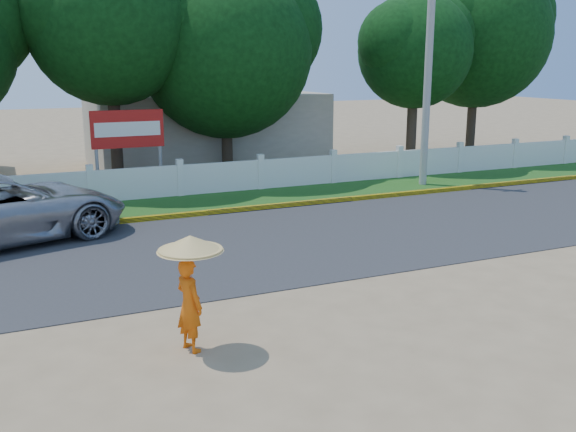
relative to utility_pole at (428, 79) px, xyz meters
name	(u,v)px	position (x,y,z in m)	size (l,w,h in m)	color
ground	(330,303)	(-8.98, -9.54, -3.95)	(120.00, 120.00, 0.00)	#9E8460
road	(248,244)	(-8.98, -5.04, -3.94)	(60.00, 7.00, 0.02)	#38383A
grass_verge	(192,204)	(-8.98, 0.21, -3.94)	(60.00, 3.50, 0.03)	#2D601E
curb	(207,213)	(-8.98, -1.49, -3.87)	(40.00, 0.18, 0.16)	yellow
fence	(180,181)	(-8.98, 1.66, -3.40)	(40.00, 0.10, 1.10)	silver
building_near	(205,129)	(-5.98, 8.46, -2.35)	(10.00, 6.00, 3.20)	#B7AD99
utility_pole	(428,79)	(0.00, 0.00, 0.00)	(0.28, 0.28, 7.90)	gray
monk_with_parasol	(190,276)	(-11.98, -10.45, -2.70)	(1.05, 1.05, 1.91)	#DD570B
billboard	(128,134)	(-10.49, 2.75, -1.81)	(2.50, 0.13, 2.95)	gray
tree_row	(205,41)	(-7.00, 4.71, 1.38)	(36.57, 7.57, 9.25)	#473828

